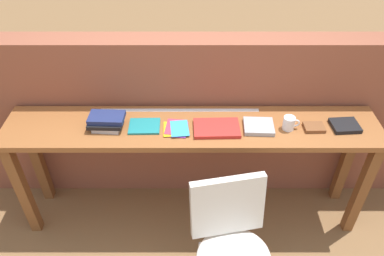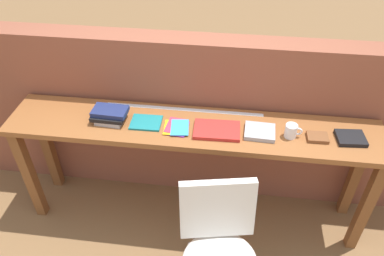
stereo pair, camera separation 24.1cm
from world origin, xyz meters
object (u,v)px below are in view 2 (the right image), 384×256
(leather_journal_brown, at_px, (317,137))
(book_repair_rightmost, at_px, (351,138))
(magazine_cycling, at_px, (146,122))
(book_stack_leftmost, at_px, (110,115))
(pamphlet_pile_colourful, at_px, (177,127))
(chair_white_moulded, at_px, (219,244))
(book_open_centre, at_px, (217,130))
(mug, at_px, (291,131))

(leather_journal_brown, distance_m, book_repair_rightmost, 0.21)
(magazine_cycling, height_order, book_repair_rightmost, book_repair_rightmost)
(magazine_cycling, relative_size, leather_journal_brown, 1.55)
(book_stack_leftmost, relative_size, pamphlet_pile_colourful, 1.22)
(magazine_cycling, distance_m, book_repair_rightmost, 1.31)
(magazine_cycling, xyz_separation_m, book_repair_rightmost, (1.31, -0.00, 0.01))
(chair_white_moulded, distance_m, book_repair_rightmost, 1.05)
(magazine_cycling, xyz_separation_m, book_open_centre, (0.47, -0.03, 0.01))
(chair_white_moulded, distance_m, book_open_centre, 0.70)
(pamphlet_pile_colourful, relative_size, leather_journal_brown, 1.50)
(magazine_cycling, distance_m, book_open_centre, 0.47)
(magazine_cycling, xyz_separation_m, leather_journal_brown, (1.11, -0.02, 0.01))
(book_open_centre, height_order, mug, mug)
(magazine_cycling, height_order, book_open_centre, book_open_centre)
(mug, bearing_deg, book_stack_leftmost, 178.91)
(book_stack_leftmost, height_order, mug, mug)
(magazine_cycling, bearing_deg, leather_journal_brown, -2.11)
(magazine_cycling, relative_size, book_repair_rightmost, 1.15)
(mug, bearing_deg, book_repair_rightmost, 2.16)
(pamphlet_pile_colourful, bearing_deg, book_stack_leftmost, 176.23)
(book_stack_leftmost, bearing_deg, pamphlet_pile_colourful, -3.77)
(mug, bearing_deg, chair_white_moulded, -123.29)
(mug, bearing_deg, leather_journal_brown, -0.76)
(mug, relative_size, book_repair_rightmost, 0.63)
(leather_journal_brown, bearing_deg, book_repair_rightmost, 3.15)
(book_stack_leftmost, bearing_deg, magazine_cycling, -1.46)
(book_stack_leftmost, xyz_separation_m, leather_journal_brown, (1.35, -0.02, -0.03))
(chair_white_moulded, xyz_separation_m, book_open_centre, (-0.07, 0.59, 0.37))
(book_open_centre, xyz_separation_m, book_repair_rightmost, (0.84, 0.02, 0.00))
(magazine_cycling, distance_m, leather_journal_brown, 1.11)
(leather_journal_brown, bearing_deg, magazine_cycling, 177.66)
(chair_white_moulded, bearing_deg, book_repair_rightmost, 38.77)
(mug, relative_size, leather_journal_brown, 0.85)
(magazine_cycling, xyz_separation_m, pamphlet_pile_colourful, (0.21, -0.02, 0.00))
(chair_white_moulded, bearing_deg, mug, 56.71)
(magazine_cycling, bearing_deg, book_repair_rightmost, -1.25)
(magazine_cycling, relative_size, pamphlet_pile_colourful, 1.03)
(mug, bearing_deg, book_open_centre, -178.76)
(mug, bearing_deg, pamphlet_pile_colourful, -179.43)
(magazine_cycling, bearing_deg, book_open_centre, -4.36)
(magazine_cycling, height_order, leather_journal_brown, leather_journal_brown)
(magazine_cycling, distance_m, pamphlet_pile_colourful, 0.21)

